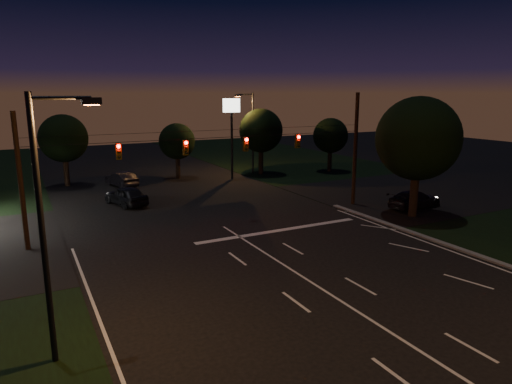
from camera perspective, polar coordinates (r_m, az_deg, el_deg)
ground at (r=20.14m, az=12.64°, el=-14.42°), size 140.00×140.00×0.00m
cross_street_right at (r=44.41m, az=19.17°, el=-0.05°), size 20.00×16.00×0.02m
stop_bar at (r=30.50m, az=3.02°, el=-4.79°), size 12.00×0.50×0.01m
utility_pole_right at (r=38.30m, az=11.99°, el=-1.51°), size 0.30×0.30×9.00m
utility_pole_left at (r=29.93m, az=-26.59°, el=-6.47°), size 0.28×0.28×8.00m
signal_span at (r=31.10m, az=-4.94°, el=5.87°), size 24.00×0.40×1.56m
pole_sign_right at (r=47.97m, az=-3.07°, el=9.02°), size 1.80×0.30×8.40m
street_light_left at (r=16.01m, az=-24.44°, el=-2.23°), size 2.20×0.35×9.00m
street_light_right_far at (r=51.24m, az=-0.67°, el=8.12°), size 2.20×0.35×9.00m
tree_right_near at (r=34.93m, az=19.42°, el=6.21°), size 6.00×6.00×8.76m
tree_far_b at (r=48.05m, az=-22.92°, el=6.13°), size 4.60×4.60×6.98m
tree_far_c at (r=49.25m, az=-9.86°, el=6.21°), size 3.80×3.80×5.86m
tree_far_d at (r=50.86m, az=0.57°, el=7.62°), size 4.80×4.80×7.30m
tree_far_e at (r=53.51m, az=9.24°, el=6.93°), size 4.00×4.00×6.18m
car_oncoming_a at (r=38.53m, az=-15.94°, el=-0.44°), size 3.12×4.96×1.58m
car_oncoming_b at (r=46.42m, az=-16.47°, el=1.57°), size 2.55×4.69×1.47m
car_cross at (r=38.15m, az=19.20°, el=-0.90°), size 5.10×2.62×1.42m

